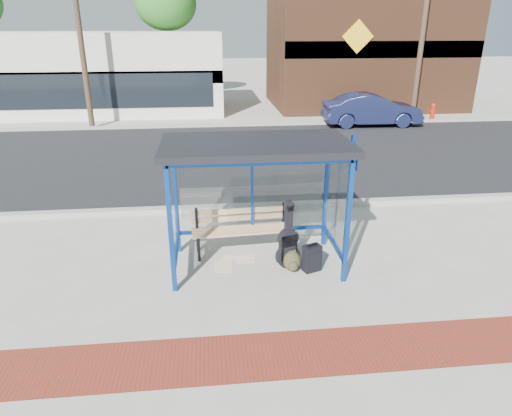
{
  "coord_description": "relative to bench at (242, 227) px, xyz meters",
  "views": [
    {
      "loc": [
        -0.82,
        -7.7,
        4.28
      ],
      "look_at": [
        0.02,
        0.2,
        1.1
      ],
      "focal_mm": 32.0,
      "sensor_mm": 36.0,
      "label": 1
    }
  ],
  "objects": [
    {
      "name": "guitar_bag",
      "position": [
        0.81,
        -0.74,
        -0.07
      ],
      "size": [
        0.48,
        0.27,
        1.27
      ],
      "rotation": [
        0.0,
        0.0,
        0.31
      ],
      "color": "black",
      "rests_on": "ground"
    },
    {
      "name": "brick_paver_strip",
      "position": [
        0.22,
        -3.22,
        -0.53
      ],
      "size": [
        60.0,
        1.0,
        0.01
      ],
      "primitive_type": "cube",
      "color": "maroon",
      "rests_on": "ground"
    },
    {
      "name": "storefront_white",
      "position": [
        -8.78,
        17.37,
        1.46
      ],
      "size": [
        18.0,
        6.04,
        4.0
      ],
      "color": "silver",
      "rests_on": "ground"
    },
    {
      "name": "bench",
      "position": [
        0.0,
        0.0,
        0.0
      ],
      "size": [
        2.03,
        0.62,
        0.95
      ],
      "rotation": [
        0.0,
        0.0,
        0.07
      ],
      "color": "black",
      "rests_on": "ground"
    },
    {
      "name": "backpack",
      "position": [
        0.87,
        -0.91,
        -0.35
      ],
      "size": [
        0.33,
        0.3,
        0.39
      ],
      "rotation": [
        0.0,
        0.0,
        -0.0
      ],
      "color": "#2C2D19",
      "rests_on": "ground"
    },
    {
      "name": "suitcase",
      "position": [
        1.23,
        -0.95,
        -0.27
      ],
      "size": [
        0.38,
        0.31,
        0.57
      ],
      "rotation": [
        0.0,
        0.0,
        0.37
      ],
      "color": "black",
      "rests_on": "ground"
    },
    {
      "name": "tree_right",
      "position": [
        12.72,
        21.38,
        4.92
      ],
      "size": [
        3.6,
        3.6,
        7.03
      ],
      "color": "#4C3826",
      "rests_on": "ground"
    },
    {
      "name": "tree_mid",
      "position": [
        -2.78,
        21.38,
        4.92
      ],
      "size": [
        3.6,
        3.6,
        7.03
      ],
      "color": "#4C3826",
      "rests_on": "ground"
    },
    {
      "name": "newspaper_a",
      "position": [
        -0.31,
        -0.33,
        -0.53
      ],
      "size": [
        0.38,
        0.42,
        0.01
      ],
      "primitive_type": "cube",
      "rotation": [
        0.0,
        0.0,
        1.12
      ],
      "color": "white",
      "rests_on": "ground"
    },
    {
      "name": "parked_car",
      "position": [
        6.87,
        11.94,
        0.19
      ],
      "size": [
        4.43,
        1.65,
        1.45
      ],
      "primitive_type": "imported",
      "rotation": [
        0.0,
        0.0,
        1.54
      ],
      "color": "#181F44",
      "rests_on": "ground"
    },
    {
      "name": "bus_shelter",
      "position": [
        0.22,
        -0.55,
        1.54
      ],
      "size": [
        3.3,
        1.8,
        2.42
      ],
      "color": "navy",
      "rests_on": "ground"
    },
    {
      "name": "newspaper_b",
      "position": [
        -0.41,
        -0.64,
        -0.53
      ],
      "size": [
        0.35,
        0.43,
        0.01
      ],
      "primitive_type": "cube",
      "rotation": [
        0.0,
        0.0,
        -1.59
      ],
      "color": "white",
      "rests_on": "ground"
    },
    {
      "name": "newspaper_c",
      "position": [
        0.03,
        -0.37,
        -0.53
      ],
      "size": [
        0.42,
        0.34,
        0.01
      ],
      "primitive_type": "cube",
      "rotation": [
        0.0,
        0.0,
        -0.09
      ],
      "color": "white",
      "rests_on": "ground"
    },
    {
      "name": "street_asphalt",
      "position": [
        0.22,
        7.38,
        -0.53
      ],
      "size": [
        60.0,
        10.0,
        0.0
      ],
      "primitive_type": "cube",
      "color": "black",
      "rests_on": "ground"
    },
    {
      "name": "curb_far",
      "position": [
        0.22,
        12.48,
        -0.48
      ],
      "size": [
        60.0,
        0.25,
        0.12
      ],
      "primitive_type": "cube",
      "color": "gray",
      "rests_on": "ground"
    },
    {
      "name": "ground",
      "position": [
        0.22,
        -0.62,
        -0.54
      ],
      "size": [
        120.0,
        120.0,
        0.0
      ],
      "primitive_type": "plane",
      "color": "#B2ADA0",
      "rests_on": "ground"
    },
    {
      "name": "utility_pole_east",
      "position": [
        9.22,
        12.78,
        3.57
      ],
      "size": [
        1.6,
        0.24,
        8.0
      ],
      "color": "#4C3826",
      "rests_on": "ground"
    },
    {
      "name": "fire_hydrant",
      "position": [
        10.24,
        12.81,
        -0.08
      ],
      "size": [
        0.37,
        0.25,
        0.83
      ],
      "rotation": [
        0.0,
        0.0,
        0.16
      ],
      "color": "red",
      "rests_on": "ground"
    },
    {
      "name": "sign_post",
      "position": [
        2.03,
        -0.43,
        0.84
      ],
      "size": [
        0.1,
        0.31,
        2.45
      ],
      "rotation": [
        0.0,
        0.0,
        0.04
      ],
      "color": "navy",
      "rests_on": "ground"
    },
    {
      "name": "curb_near",
      "position": [
        0.22,
        2.28,
        -0.48
      ],
      "size": [
        60.0,
        0.25,
        0.12
      ],
      "primitive_type": "cube",
      "color": "gray",
      "rests_on": "ground"
    },
    {
      "name": "utility_pole_west",
      "position": [
        -5.78,
        12.78,
        3.57
      ],
      "size": [
        1.6,
        0.24,
        8.0
      ],
      "color": "#4C3826",
      "rests_on": "ground"
    },
    {
      "name": "storefront_brown",
      "position": [
        8.22,
        17.87,
        2.67
      ],
      "size": [
        10.0,
        7.08,
        6.4
      ],
      "color": "#59331E",
      "rests_on": "ground"
    },
    {
      "name": "far_sidewalk",
      "position": [
        0.22,
        14.38,
        -0.53
      ],
      "size": [
        60.0,
        4.0,
        0.01
      ],
      "primitive_type": "cube",
      "color": "#B2ADA0",
      "rests_on": "ground"
    }
  ]
}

